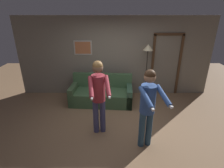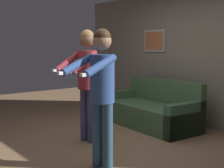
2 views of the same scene
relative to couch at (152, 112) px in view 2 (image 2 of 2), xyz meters
name	(u,v)px [view 2 (image 2 of 2)]	position (x,y,z in m)	size (l,w,h in m)	color
ground_plane	(108,146)	(0.42, -1.38, -0.28)	(12.00, 12.00, 0.00)	#8B6A4B
back_wall_assembly	(196,57)	(0.44, 0.73, 1.02)	(6.40, 0.10, 2.60)	gray
couch	(152,112)	(0.00, 0.00, 0.00)	(1.96, 0.98, 0.87)	#3F603D
person_standing_left	(87,74)	(0.04, -1.50, 0.79)	(0.51, 0.71, 1.76)	#42446F
person_standing_right	(101,85)	(1.04, -1.96, 0.76)	(0.54, 0.74, 1.71)	#2B4C69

